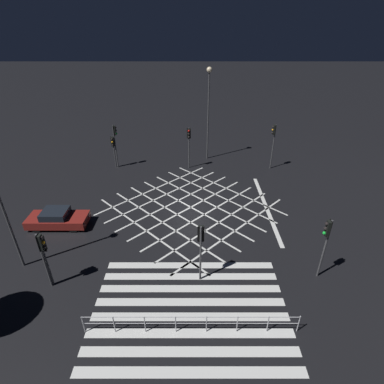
% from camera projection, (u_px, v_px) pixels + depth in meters
% --- Properties ---
extents(ground_plane, '(200.00, 200.00, 0.00)m').
position_uv_depth(ground_plane, '(192.00, 207.00, 23.55)').
color(ground_plane, black).
extents(road_markings, '(14.75, 20.40, 0.01)m').
position_uv_depth(road_markings, '(196.00, 257.00, 18.55)').
color(road_markings, silver).
rests_on(road_markings, ground_plane).
extents(traffic_light_sw_cross, '(0.36, 0.39, 3.30)m').
position_uv_depth(traffic_light_sw_cross, '(45.00, 250.00, 15.60)').
color(traffic_light_sw_cross, '#424244').
rests_on(traffic_light_sw_cross, ground_plane).
extents(traffic_light_ne_main, '(0.39, 0.36, 4.43)m').
position_uv_depth(traffic_light_ne_main, '(275.00, 138.00, 28.25)').
color(traffic_light_ne_main, '#424244').
rests_on(traffic_light_ne_main, ground_plane).
extents(traffic_light_nw_cross, '(0.36, 0.39, 3.20)m').
position_uv_depth(traffic_light_nw_cross, '(115.00, 146.00, 28.92)').
color(traffic_light_nw_cross, '#424244').
rests_on(traffic_light_nw_cross, ground_plane).
extents(traffic_light_sw_main, '(0.39, 0.36, 3.53)m').
position_uv_depth(traffic_light_sw_main, '(44.00, 250.00, 15.34)').
color(traffic_light_sw_main, '#424244').
rests_on(traffic_light_sw_main, ground_plane).
extents(traffic_light_median_south, '(0.36, 0.39, 3.64)m').
position_uv_depth(traffic_light_median_south, '(202.00, 242.00, 15.78)').
color(traffic_light_median_south, '#424244').
rests_on(traffic_light_median_south, ground_plane).
extents(traffic_light_nw_main, '(0.39, 0.36, 4.28)m').
position_uv_depth(traffic_light_nw_main, '(117.00, 138.00, 28.62)').
color(traffic_light_nw_main, '#424244').
rests_on(traffic_light_nw_main, ground_plane).
extents(traffic_light_se_main, '(0.39, 0.36, 3.86)m').
position_uv_depth(traffic_light_se_main, '(327.00, 238.00, 15.80)').
color(traffic_light_se_main, '#424244').
rests_on(traffic_light_se_main, ground_plane).
extents(traffic_light_median_north, '(0.36, 0.39, 4.07)m').
position_uv_depth(traffic_light_median_north, '(190.00, 140.00, 28.44)').
color(traffic_light_median_north, '#424244').
rests_on(traffic_light_median_north, ground_plane).
extents(street_lamp_far, '(0.52, 0.52, 9.11)m').
position_uv_depth(street_lamp_far, '(210.00, 97.00, 28.84)').
color(street_lamp_far, '#424244').
rests_on(street_lamp_far, ground_plane).
extents(waiting_car, '(4.15, 1.73, 1.28)m').
position_uv_depth(waiting_car, '(59.00, 218.00, 21.16)').
color(waiting_car, maroon).
rests_on(waiting_car, ground_plane).
extents(pedestrian_railing, '(10.03, 0.10, 1.05)m').
position_uv_depth(pedestrian_railing, '(192.00, 322.00, 13.77)').
color(pedestrian_railing, '#B7B7BC').
rests_on(pedestrian_railing, ground_plane).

